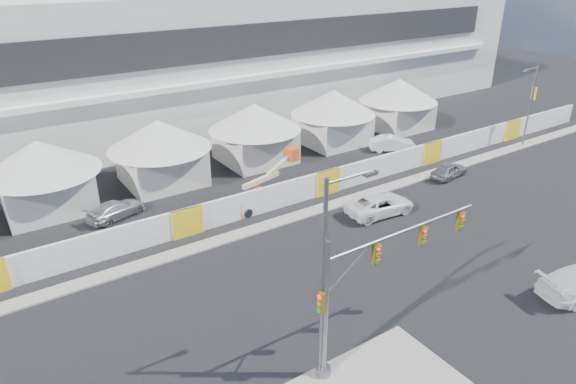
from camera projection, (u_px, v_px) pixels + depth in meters
ground at (405, 316)px, 27.19m from camera, size 160.00×160.00×0.00m
far_curb at (462, 164)px, 46.69m from camera, size 80.00×1.20×0.12m
stadium at (204, 31)px, 58.88m from camera, size 80.00×24.80×21.98m
tent_row at (210, 137)px, 44.20m from camera, size 53.40×8.40×5.40m
hoarding_fence at (327, 182)px, 40.72m from camera, size 70.00×0.25×2.00m
scaffold_tower at (454, 40)px, 75.03m from camera, size 4.40×4.40×12.00m
sedan_silver at (449, 170)px, 43.87m from camera, size 2.03×4.01×1.31m
pickup_curb at (380, 205)px, 37.61m from camera, size 2.92×5.50×1.47m
lot_car_a at (392, 143)px, 49.85m from camera, size 3.64×4.60×1.46m
lot_car_c at (116, 209)px, 37.16m from camera, size 3.06×4.68×1.26m
traffic_mast at (362, 289)px, 22.63m from camera, size 9.25×0.67×6.93m
streetlight_median at (328, 268)px, 21.18m from camera, size 2.65×0.27×9.59m
streetlight_curb at (530, 101)px, 49.30m from camera, size 2.36×0.53×7.97m
boom_lift at (258, 195)px, 38.66m from camera, size 7.14×2.43×3.52m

